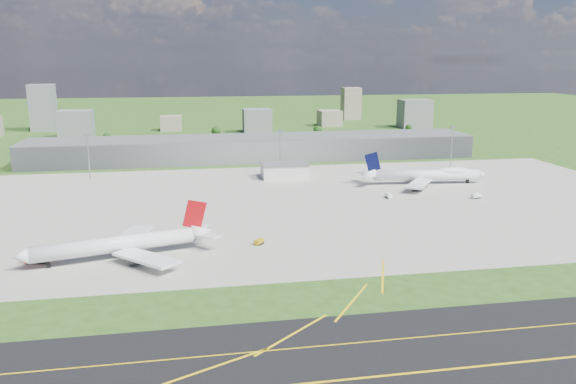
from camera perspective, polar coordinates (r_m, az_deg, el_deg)
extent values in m
plane|color=#2B4917|center=(371.80, -3.19, 2.95)|extent=(1400.00, 1400.00, 0.00)
cube|color=black|center=(130.18, 11.51, -17.68)|extent=(1400.00, 60.00, 0.06)
cube|color=gray|center=(267.18, 1.80, -1.12)|extent=(360.00, 190.00, 0.08)
cube|color=slate|center=(385.25, -3.47, 4.44)|extent=(300.00, 42.00, 15.00)
cube|color=silver|center=(323.83, -0.37, 2.15)|extent=(26.00, 16.00, 8.00)
cylinder|color=gray|center=(337.40, -19.60, 3.30)|extent=(0.70, 0.70, 25.00)
cube|color=gray|center=(335.60, -19.77, 5.45)|extent=(3.50, 2.00, 1.20)
cylinder|color=gray|center=(336.89, -0.80, 4.06)|extent=(0.70, 0.70, 25.00)
cube|color=gray|center=(335.08, -0.81, 6.22)|extent=(3.50, 2.00, 1.20)
cylinder|color=gray|center=(370.61, 16.28, 4.37)|extent=(0.70, 0.70, 25.00)
cube|color=gray|center=(368.97, 16.41, 6.33)|extent=(3.50, 2.00, 1.20)
cylinder|color=white|center=(200.88, -17.19, -5.12)|extent=(53.33, 18.95, 5.55)
cone|color=white|center=(199.75, -25.53, -5.96)|extent=(5.88, 6.54, 5.55)
cone|color=white|center=(206.30, -8.77, -3.97)|extent=(8.57, 7.24, 5.55)
cube|color=maroon|center=(201.21, -17.68, -5.64)|extent=(43.16, 13.34, 1.20)
cube|color=white|center=(190.08, -14.24, -6.51)|extent=(22.84, 22.97, 0.83)
cube|color=white|center=(214.85, -15.57, -4.28)|extent=(14.40, 25.41, 0.83)
cube|color=#9C080E|center=(203.85, -9.46, -2.25)|extent=(9.04, 2.78, 11.18)
cylinder|color=#38383D|center=(193.57, -15.07, -6.75)|extent=(5.67, 4.15, 2.96)
cylinder|color=#38383D|center=(211.78, -15.98, -5.07)|extent=(5.67, 4.15, 2.96)
cube|color=black|center=(198.91, -15.35, -6.38)|extent=(1.71, 1.45, 2.31)
cube|color=black|center=(206.71, -15.75, -5.65)|extent=(1.71, 1.45, 2.31)
cube|color=black|center=(200.88, -23.16, -6.80)|extent=(1.71, 1.45, 2.31)
cylinder|color=white|center=(316.38, 13.89, 1.70)|extent=(57.76, 12.02, 5.75)
cone|color=white|center=(327.09, 19.08, 1.73)|extent=(5.24, 6.22, 5.75)
cone|color=white|center=(308.00, 8.13, 1.79)|extent=(8.00, 6.53, 5.75)
cube|color=#1B3998|center=(317.29, 14.19, 1.39)|extent=(47.10, 7.51, 1.21)
ellipsoid|color=white|center=(320.88, 16.45, 2.02)|extent=(18.91, 7.73, 5.17)
cube|color=white|center=(327.56, 11.75, 1.90)|extent=(18.03, 27.04, 0.83)
cube|color=white|center=(301.11, 13.16, 0.84)|extent=(22.04, 25.78, 0.83)
cube|color=black|center=(307.22, 8.59, 3.03)|extent=(9.23, 1.47, 11.20)
cylinder|color=#38383D|center=(323.46, 12.60, 1.40)|extent=(5.39, 3.51, 2.97)
cylinder|color=#38383D|center=(330.76, 11.27, 1.72)|extent=(5.39, 3.51, 2.97)
cylinder|color=#38383D|center=(307.85, 13.46, 0.76)|extent=(5.39, 3.51, 2.97)
cylinder|color=#38383D|center=(297.65, 12.99, 0.36)|extent=(5.39, 3.51, 2.97)
cube|color=black|center=(319.44, 12.68, 1.15)|extent=(1.60, 1.27, 2.32)
cube|color=black|center=(311.63, 13.10, 0.83)|extent=(1.60, 1.27, 2.32)
cube|color=black|center=(324.89, 17.75, 1.04)|extent=(1.60, 1.27, 2.32)
cube|color=#BF340D|center=(206.90, -24.06, -6.05)|extent=(8.37, 3.61, 3.27)
cube|color=black|center=(207.42, -24.01, -6.48)|extent=(7.15, 3.68, 0.70)
cube|color=#C9940B|center=(207.77, -2.96, -5.04)|extent=(4.22, 4.42, 1.56)
cube|color=black|center=(208.02, -2.96, -5.24)|extent=(3.93, 4.04, 0.70)
cube|color=white|center=(280.39, 10.18, -0.34)|extent=(2.37, 4.79, 2.05)
cube|color=black|center=(280.63, 10.17, -0.55)|extent=(2.42, 4.10, 0.70)
cube|color=white|center=(290.49, 18.56, -0.35)|extent=(5.12, 3.32, 2.10)
cube|color=black|center=(290.73, 18.54, -0.55)|extent=(4.46, 3.25, 0.70)
cube|color=slate|center=(525.06, -20.73, 6.46)|extent=(28.00, 22.00, 24.00)
cube|color=gray|center=(556.66, -11.79, 6.86)|extent=(20.00, 18.00, 14.00)
cube|color=slate|center=(529.97, -3.15, 7.24)|extent=(26.00, 20.00, 22.00)
cube|color=gray|center=(584.14, 4.25, 7.49)|extent=(22.00, 24.00, 16.00)
cube|color=slate|center=(580.52, 12.74, 7.76)|extent=(30.00, 22.00, 28.00)
cube|color=slate|center=(590.95, -23.62, 7.86)|extent=(22.00, 20.00, 44.00)
cube|color=gray|center=(651.47, 6.41, 8.92)|extent=(20.00, 18.00, 36.00)
cylinder|color=#382314|center=(487.18, -17.88, 4.97)|extent=(0.70, 0.70, 3.00)
sphere|color=black|center=(486.75, -17.91, 5.36)|extent=(6.75, 6.75, 6.75)
cylinder|color=#382314|center=(498.00, -7.31, 5.70)|extent=(0.70, 0.70, 3.60)
sphere|color=black|center=(497.49, -7.32, 6.16)|extent=(8.10, 8.10, 8.10)
cylinder|color=#382314|center=(505.40, 3.02, 5.89)|extent=(0.70, 0.70, 3.40)
sphere|color=black|center=(504.92, 3.02, 6.32)|extent=(7.65, 7.65, 7.65)
cylinder|color=#382314|center=(542.08, 12.14, 6.08)|extent=(0.70, 0.70, 2.80)
sphere|color=black|center=(541.71, 12.15, 6.41)|extent=(6.30, 6.30, 6.30)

